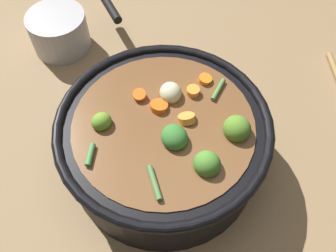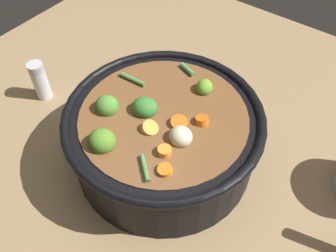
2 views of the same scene
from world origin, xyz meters
name	(u,v)px [view 1 (image 1 of 2)]	position (x,y,z in m)	size (l,w,h in m)	color
ground_plane	(164,160)	(0.00, 0.00, 0.00)	(1.10, 1.10, 0.00)	#8C704C
cooking_pot	(164,142)	(0.00, 0.00, 0.06)	(0.33, 0.33, 0.14)	black
small_saucepan	(61,31)	(0.15, -0.32, 0.04)	(0.19, 0.14, 0.08)	#ADADB2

